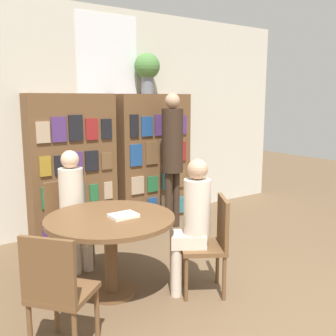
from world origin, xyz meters
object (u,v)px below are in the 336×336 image
(bookshelf_left, at_px, (73,166))
(seated_reader_right, at_px, (192,218))
(flower_vase, at_px, (147,69))
(reading_table, at_px, (110,230))
(chair_left_side, at_px, (67,218))
(librarian_standing, at_px, (172,147))
(chair_far_side, at_px, (211,240))
(chair_near_camera, at_px, (57,288))
(seated_reader_left, at_px, (74,203))
(bookshelf_right, at_px, (154,158))

(bookshelf_left, distance_m, seated_reader_right, 2.15)
(flower_vase, height_order, reading_table, flower_vase)
(chair_left_side, relative_size, librarian_standing, 0.49)
(chair_far_side, bearing_deg, bookshelf_left, 43.34)
(chair_near_camera, distance_m, seated_reader_left, 1.50)
(chair_left_side, bearing_deg, librarian_standing, -173.05)
(bookshelf_right, distance_m, chair_far_side, 2.40)
(reading_table, distance_m, seated_reader_left, 0.75)
(bookshelf_left, relative_size, chair_far_side, 2.04)
(chair_near_camera, distance_m, seated_reader_right, 1.36)
(bookshelf_right, distance_m, librarian_standing, 0.55)
(chair_near_camera, relative_size, seated_reader_left, 0.72)
(chair_near_camera, bearing_deg, bookshelf_right, 95.43)
(seated_reader_left, bearing_deg, bookshelf_left, -115.34)
(reading_table, bearing_deg, flower_vase, 49.09)
(chair_far_side, bearing_deg, reading_table, 90.00)
(chair_left_side, height_order, seated_reader_right, seated_reader_right)
(bookshelf_right, height_order, reading_table, bookshelf_right)
(flower_vase, distance_m, chair_near_camera, 3.63)
(chair_left_side, relative_size, seated_reader_left, 0.72)
(bookshelf_right, bearing_deg, chair_near_camera, -134.84)
(chair_near_camera, xyz_separation_m, librarian_standing, (2.28, 1.82, 0.63))
(bookshelf_right, height_order, seated_reader_right, bookshelf_right)
(bookshelf_left, bearing_deg, bookshelf_right, -0.00)
(chair_left_side, xyz_separation_m, seated_reader_left, (0.01, -0.18, 0.21))
(bookshelf_right, relative_size, seated_reader_left, 1.47)
(seated_reader_right, bearing_deg, chair_left_side, 59.79)
(chair_far_side, bearing_deg, flower_vase, 14.27)
(chair_near_camera, bearing_deg, reading_table, 90.00)
(chair_left_side, relative_size, seated_reader_right, 0.72)
(seated_reader_right, xyz_separation_m, librarian_standing, (0.95, 1.62, 0.42))
(flower_vase, bearing_deg, seated_reader_left, -147.30)
(reading_table, relative_size, seated_reader_left, 0.93)
(bookshelf_left, bearing_deg, reading_table, -101.26)
(flower_vase, distance_m, reading_table, 2.79)
(bookshelf_right, relative_size, flower_vase, 3.27)
(bookshelf_left, height_order, chair_near_camera, bookshelf_left)
(flower_vase, bearing_deg, reading_table, -130.91)
(bookshelf_left, height_order, chair_far_side, bookshelf_left)
(seated_reader_right, distance_m, librarian_standing, 1.93)
(reading_table, bearing_deg, chair_near_camera, -140.27)
(flower_vase, relative_size, librarian_standing, 0.30)
(chair_near_camera, bearing_deg, seated_reader_left, 113.81)
(seated_reader_left, bearing_deg, chair_near_camera, 59.81)
(flower_vase, distance_m, seated_reader_left, 2.36)
(flower_vase, xyz_separation_m, reading_table, (-1.50, -1.73, -1.58))
(chair_far_side, distance_m, librarian_standing, 2.00)
(chair_far_side, xyz_separation_m, seated_reader_left, (-0.83, 1.23, 0.21))
(seated_reader_right, bearing_deg, chair_near_camera, 130.57)
(chair_near_camera, bearing_deg, flower_vase, 96.68)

